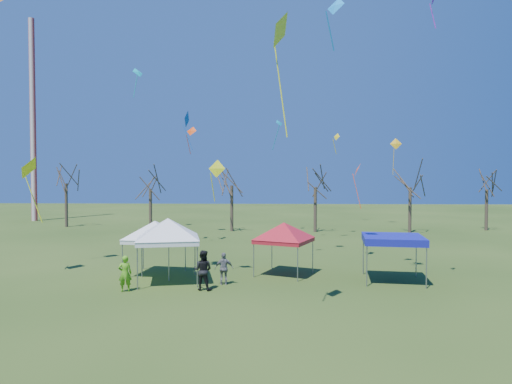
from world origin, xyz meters
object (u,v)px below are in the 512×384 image
tree_3 (315,171)px  tent_red (284,226)px  tent_white_west (155,224)px  person_dark (203,270)px  tent_white_mid (168,223)px  radio_mast (33,120)px  person_green (125,273)px  tree_1 (150,174)px  tent_blue (393,239)px  tree_2 (232,169)px  tree_5 (487,175)px  tree_0 (66,168)px  tree_4 (410,171)px  person_grey (224,269)px

tree_3 → tent_red: size_ratio=2.20×
tent_white_west → person_dark: tent_white_west is taller
tent_white_mid → tree_3: bearing=66.3°
radio_mast → tent_red: (30.51, -29.92, -9.73)m
person_green → tent_white_west: bearing=-115.1°
tree_1 → tent_white_west: 21.92m
tent_white_west → person_dark: size_ratio=2.03×
radio_mast → tent_blue: size_ratio=7.25×
tree_1 → tree_2: bearing=-1.8°
tree_3 → person_green: 27.04m
tree_2 → tree_5: bearing=3.7°
radio_mast → tree_1: bearing=-28.5°
tent_white_mid → person_green: (-1.63, -2.04, -2.27)m
tent_blue → person_green: tent_blue is taller
radio_mast → tree_2: (25.63, -9.62, -6.21)m
radio_mast → tree_1: radio_mast is taller
person_dark → tree_3: bearing=-97.0°
tree_3 → person_dark: bearing=-107.8°
tree_2 → tree_1: bearing=178.2°
tree_0 → tent_white_mid: tree_0 is taller
tree_2 → tree_3: tree_2 is taller
tree_0 → person_dark: tree_0 is taller
tree_4 → tent_white_mid: size_ratio=1.83×
tree_5 → person_dark: bearing=-134.6°
person_green → person_grey: bearing=-178.7°
radio_mast → person_grey: (27.38, -32.38, -11.68)m
radio_mast → person_grey: bearing=-49.8°
tree_1 → tree_5: tree_1 is taller
person_green → tree_5: bearing=-155.7°
tree_3 → tent_red: tree_3 is taller
tent_red → radio_mast: bearing=135.6°
tree_3 → tent_white_mid: size_ratio=1.83×
radio_mast → tent_white_mid: size_ratio=5.80×
tent_blue → tent_white_west: bearing=175.4°
tree_5 → person_dark: 36.27m
tree_1 → person_dark: bearing=-69.1°
tree_4 → tent_blue: tree_4 is taller
tree_4 → tent_red: 23.93m
tree_1 → person_green: 25.71m
radio_mast → tree_0: (7.15, -6.62, -6.01)m
tent_red → tent_white_west: bearing=-177.6°
tent_red → tent_white_mid: bearing=-161.8°
tree_0 → tree_4: (36.20, -3.38, -0.43)m
tree_2 → tree_5: tree_2 is taller
tree_3 → tent_blue: 21.77m
tent_white_west → radio_mast: bearing=127.6°
radio_mast → tree_4: bearing=-13.0°
tent_white_west → person_green: bearing=-97.4°
person_grey → person_dark: (-0.91, -1.16, 0.15)m
person_green → tree_3: bearing=-132.8°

